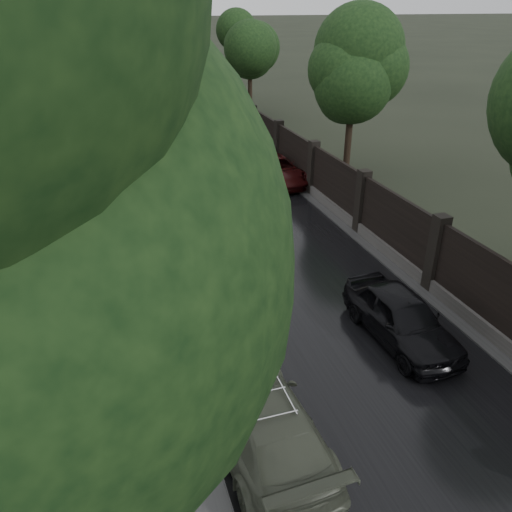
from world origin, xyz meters
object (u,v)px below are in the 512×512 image
at_px(tree_right_c, 250,54).
at_px(traffic_light, 120,137).
at_px(tree_right_b, 353,84).
at_px(car_right_far, 275,170).
at_px(car_right_near, 401,317).
at_px(hatchback_left, 206,302).
at_px(volga_sedan, 262,420).
at_px(tree_left_far, 40,71).

relative_size(tree_right_c, traffic_light, 1.75).
height_order(tree_right_b, car_right_far, tree_right_b).
relative_size(car_right_near, car_right_far, 0.85).
xyz_separation_m(hatchback_left, car_right_near, (5.11, -2.46, -0.03)).
relative_size(tree_right_b, car_right_far, 1.40).
bearing_deg(car_right_near, volga_sedan, -155.47).
bearing_deg(car_right_far, tree_right_b, -7.44).
xyz_separation_m(tree_left_far, car_right_near, (10.06, -22.11, -4.51)).
relative_size(tree_right_b, car_right_near, 1.63).
bearing_deg(tree_right_b, car_right_far, 176.51).
bearing_deg(tree_left_far, volga_sedan, -78.34).
bearing_deg(volga_sedan, tree_right_c, -109.14).
height_order(tree_right_c, car_right_near, tree_right_c).
distance_m(tree_right_c, car_right_far, 18.71).
bearing_deg(car_right_far, hatchback_left, -122.44).
bearing_deg(tree_right_b, tree_left_far, 152.70).
relative_size(tree_right_c, hatchback_left, 1.56).
relative_size(traffic_light, car_right_near, 0.93).
bearing_deg(traffic_light, tree_left_far, 126.47).
bearing_deg(hatchback_left, tree_left_far, -79.36).
distance_m(volga_sedan, car_right_near, 5.57).
height_order(tree_right_b, tree_right_c, same).
xyz_separation_m(car_right_near, car_right_far, (1.34, 14.36, -0.03)).
xyz_separation_m(tree_right_c, traffic_light, (-11.80, -15.01, -2.55)).
xyz_separation_m(hatchback_left, car_right_far, (6.46, 11.90, -0.07)).
distance_m(tree_right_c, traffic_light, 19.26).
relative_size(tree_left_far, volga_sedan, 1.48).
relative_size(tree_left_far, tree_right_c, 1.05).
bearing_deg(car_right_far, traffic_light, 156.43).
distance_m(hatchback_left, car_right_near, 5.67).
distance_m(tree_left_far, hatchback_left, 20.75).
xyz_separation_m(volga_sedan, hatchback_left, (-0.13, 4.94, 0.04)).
xyz_separation_m(volga_sedan, car_right_near, (4.98, 2.49, 0.01)).
bearing_deg(hatchback_left, car_right_far, -121.96).
xyz_separation_m(traffic_light, car_right_far, (7.70, -2.74, -1.70)).
height_order(volga_sedan, car_right_far, volga_sedan).
bearing_deg(car_right_far, volga_sedan, -114.54).
height_order(tree_right_c, hatchback_left, tree_right_c).
xyz_separation_m(tree_left_far, tree_right_b, (15.50, -8.00, -0.29)).
bearing_deg(car_right_near, traffic_light, 108.37).
relative_size(tree_right_b, traffic_light, 1.75).
bearing_deg(hatchback_left, car_right_near, 150.86).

